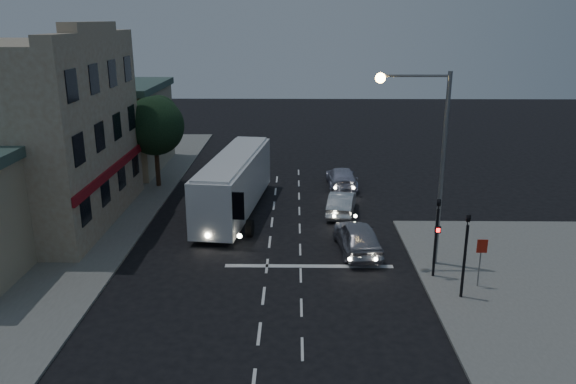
{
  "coord_description": "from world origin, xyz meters",
  "views": [
    {
      "loc": [
        1.31,
        -22.46,
        11.29
      ],
      "look_at": [
        0.94,
        6.83,
        2.2
      ],
      "focal_mm": 35.0,
      "sensor_mm": 36.0,
      "label": 1
    }
  ],
  "objects_px": {
    "car_sedan_a": "(342,203)",
    "street_tree": "(154,123)",
    "car_sedan_b": "(341,177)",
    "traffic_signal_main": "(437,228)",
    "car_suv": "(357,237)",
    "streetlight": "(429,148)",
    "tour_bus": "(235,182)",
    "traffic_signal_side": "(466,246)",
    "regulatory_sign": "(481,255)"
  },
  "relations": [
    {
      "from": "car_suv",
      "to": "car_sedan_a",
      "type": "distance_m",
      "value": 5.7
    },
    {
      "from": "traffic_signal_main",
      "to": "regulatory_sign",
      "type": "bearing_deg",
      "value": -30.84
    },
    {
      "from": "tour_bus",
      "to": "car_sedan_b",
      "type": "height_order",
      "value": "tour_bus"
    },
    {
      "from": "car_sedan_b",
      "to": "traffic_signal_main",
      "type": "height_order",
      "value": "traffic_signal_main"
    },
    {
      "from": "car_sedan_b",
      "to": "street_tree",
      "type": "distance_m",
      "value": 13.33
    },
    {
      "from": "traffic_signal_main",
      "to": "street_tree",
      "type": "bearing_deg",
      "value": 137.97
    },
    {
      "from": "traffic_signal_side",
      "to": "car_suv",
      "type": "bearing_deg",
      "value": 127.48
    },
    {
      "from": "regulatory_sign",
      "to": "car_suv",
      "type": "bearing_deg",
      "value": 140.13
    },
    {
      "from": "tour_bus",
      "to": "car_sedan_a",
      "type": "relative_size",
      "value": 2.81
    },
    {
      "from": "car_sedan_a",
      "to": "car_suv",
      "type": "bearing_deg",
      "value": 103.36
    },
    {
      "from": "car_sedan_a",
      "to": "street_tree",
      "type": "height_order",
      "value": "street_tree"
    },
    {
      "from": "regulatory_sign",
      "to": "car_sedan_a",
      "type": "bearing_deg",
      "value": 117.97
    },
    {
      "from": "streetlight",
      "to": "traffic_signal_main",
      "type": "bearing_deg",
      "value": -79.8
    },
    {
      "from": "street_tree",
      "to": "regulatory_sign",
      "type": "bearing_deg",
      "value": -41.08
    },
    {
      "from": "car_sedan_a",
      "to": "car_sedan_b",
      "type": "bearing_deg",
      "value": -84.39
    },
    {
      "from": "car_suv",
      "to": "traffic_signal_side",
      "type": "bearing_deg",
      "value": 121.28
    },
    {
      "from": "tour_bus",
      "to": "traffic_signal_side",
      "type": "relative_size",
      "value": 2.86
    },
    {
      "from": "tour_bus",
      "to": "street_tree",
      "type": "xyz_separation_m",
      "value": [
        -5.9,
        5.24,
        2.59
      ]
    },
    {
      "from": "car_sedan_b",
      "to": "traffic_signal_main",
      "type": "bearing_deg",
      "value": 100.22
    },
    {
      "from": "traffic_signal_main",
      "to": "tour_bus",
      "type": "bearing_deg",
      "value": 137.71
    },
    {
      "from": "car_suv",
      "to": "streetlight",
      "type": "xyz_separation_m",
      "value": [
        2.88,
        -1.6,
        4.94
      ]
    },
    {
      "from": "tour_bus",
      "to": "traffic_signal_side",
      "type": "height_order",
      "value": "traffic_signal_side"
    },
    {
      "from": "traffic_signal_main",
      "to": "traffic_signal_side",
      "type": "bearing_deg",
      "value": -70.51
    },
    {
      "from": "tour_bus",
      "to": "traffic_signal_main",
      "type": "xyz_separation_m",
      "value": [
        9.9,
        -9.01,
        0.51
      ]
    },
    {
      "from": "traffic_signal_main",
      "to": "streetlight",
      "type": "distance_m",
      "value": 3.61
    },
    {
      "from": "traffic_signal_side",
      "to": "street_tree",
      "type": "xyz_separation_m",
      "value": [
        -16.51,
        16.22,
        2.08
      ]
    },
    {
      "from": "regulatory_sign",
      "to": "traffic_signal_main",
      "type": "bearing_deg",
      "value": 149.16
    },
    {
      "from": "car_sedan_a",
      "to": "traffic_signal_main",
      "type": "relative_size",
      "value": 1.02
    },
    {
      "from": "tour_bus",
      "to": "traffic_signal_main",
      "type": "relative_size",
      "value": 2.86
    },
    {
      "from": "car_suv",
      "to": "car_sedan_a",
      "type": "xyz_separation_m",
      "value": [
        -0.33,
        5.69,
        -0.11
      ]
    },
    {
      "from": "tour_bus",
      "to": "car_sedan_a",
      "type": "xyz_separation_m",
      "value": [
        6.43,
        -0.29,
        -1.22
      ]
    },
    {
      "from": "traffic_signal_main",
      "to": "regulatory_sign",
      "type": "height_order",
      "value": "traffic_signal_main"
    },
    {
      "from": "tour_bus",
      "to": "streetlight",
      "type": "height_order",
      "value": "streetlight"
    },
    {
      "from": "streetlight",
      "to": "street_tree",
      "type": "bearing_deg",
      "value": 140.49
    },
    {
      "from": "traffic_signal_main",
      "to": "street_tree",
      "type": "relative_size",
      "value": 0.66
    },
    {
      "from": "car_sedan_a",
      "to": "traffic_signal_side",
      "type": "relative_size",
      "value": 1.02
    },
    {
      "from": "car_sedan_b",
      "to": "traffic_signal_side",
      "type": "xyz_separation_m",
      "value": [
        3.73,
        -16.38,
        1.74
      ]
    },
    {
      "from": "traffic_signal_side",
      "to": "regulatory_sign",
      "type": "relative_size",
      "value": 1.86
    },
    {
      "from": "car_suv",
      "to": "streetlight",
      "type": "relative_size",
      "value": 0.52
    },
    {
      "from": "car_sedan_b",
      "to": "traffic_signal_main",
      "type": "xyz_separation_m",
      "value": [
        3.03,
        -14.41,
        1.74
      ]
    },
    {
      "from": "traffic_signal_main",
      "to": "streetlight",
      "type": "height_order",
      "value": "streetlight"
    },
    {
      "from": "streetlight",
      "to": "street_tree",
      "type": "xyz_separation_m",
      "value": [
        -15.55,
        12.82,
        -1.23
      ]
    },
    {
      "from": "car_suv",
      "to": "car_sedan_a",
      "type": "height_order",
      "value": "car_suv"
    },
    {
      "from": "car_sedan_b",
      "to": "streetlight",
      "type": "distance_m",
      "value": 14.2
    },
    {
      "from": "regulatory_sign",
      "to": "street_tree",
      "type": "xyz_separation_m",
      "value": [
        -17.51,
        15.26,
        2.9
      ]
    },
    {
      "from": "tour_bus",
      "to": "car_sedan_a",
      "type": "height_order",
      "value": "tour_bus"
    },
    {
      "from": "regulatory_sign",
      "to": "street_tree",
      "type": "distance_m",
      "value": 23.4
    },
    {
      "from": "tour_bus",
      "to": "regulatory_sign",
      "type": "relative_size",
      "value": 5.32
    },
    {
      "from": "car_sedan_b",
      "to": "street_tree",
      "type": "height_order",
      "value": "street_tree"
    },
    {
      "from": "car_suv",
      "to": "traffic_signal_side",
      "type": "distance_m",
      "value": 6.51
    }
  ]
}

